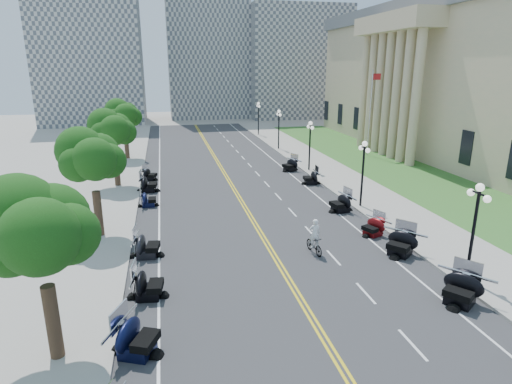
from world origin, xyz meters
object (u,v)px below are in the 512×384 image
flagpole (370,114)px  bicycle (314,245)px  cyclist_rider (315,222)px  motorcycle_n_3 (461,288)px  civic_building (479,79)px

flagpole → bicycle: flagpole is taller
cyclist_rider → bicycle: bearing=-0.0°
flagpole → bicycle: size_ratio=5.72×
flagpole → bicycle: bearing=-121.9°
flagpole → motorcycle_n_3: flagpole is taller
bicycle → cyclist_rider: cyclist_rider is taller
bicycle → cyclist_rider: size_ratio=1.00×
motorcycle_n_3 → bicycle: (-4.62, 6.53, -0.25)m
civic_building → motorcycle_n_3: size_ratio=22.92×
cyclist_rider → motorcycle_n_3: bearing=125.3°
bicycle → civic_building: bearing=30.7°
cyclist_rider → civic_building: bearing=-139.7°
civic_building → bicycle: bearing=-139.7°
civic_building → cyclist_rider: civic_building is taller
flagpole → cyclist_rider: 29.83m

